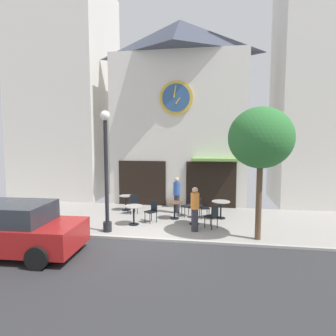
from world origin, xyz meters
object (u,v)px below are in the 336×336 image
at_px(street_lamp, 106,171).
at_px(cafe_chair_by_entrance, 189,204).
at_px(street_tree, 261,139).
at_px(pedestrian_orange, 195,209).
at_px(pedestrian_blue, 177,195).
at_px(parked_car_red, 9,229).
at_px(cafe_table_rightmost, 175,207).
at_px(cafe_chair_under_awning, 133,202).
at_px(cafe_table_leftmost, 221,206).
at_px(cafe_chair_outer, 202,206).
at_px(cafe_table_near_door, 194,211).
at_px(cafe_table_center, 134,211).
at_px(cafe_chair_facing_street, 152,210).
at_px(cafe_table_center_right, 126,200).
at_px(cafe_chair_near_lamp, 213,215).

bearing_deg(street_lamp, cafe_chair_by_entrance, 43.46).
relative_size(street_tree, pedestrian_orange, 2.70).
distance_m(pedestrian_blue, parked_car_red, 7.03).
bearing_deg(street_tree, pedestrian_blue, 136.35).
bearing_deg(pedestrian_blue, street_tree, -43.65).
bearing_deg(street_lamp, cafe_table_rightmost, 43.18).
distance_m(cafe_chair_under_awning, pedestrian_blue, 2.05).
relative_size(street_tree, parked_car_red, 1.03).
bearing_deg(cafe_table_leftmost, cafe_chair_outer, -173.46).
relative_size(pedestrian_orange, parked_car_red, 0.38).
distance_m(cafe_table_leftmost, pedestrian_orange, 2.17).
height_order(cafe_table_rightmost, pedestrian_blue, pedestrian_blue).
xyz_separation_m(cafe_table_rightmost, cafe_chair_by_entrance, (0.56, 0.55, 0.02)).
xyz_separation_m(cafe_table_near_door, pedestrian_blue, (-0.92, 1.66, 0.31)).
height_order(cafe_table_center, cafe_table_rightmost, cafe_table_center).
distance_m(cafe_table_near_door, cafe_chair_by_entrance, 1.27).
bearing_deg(street_tree, cafe_chair_under_awning, 153.45).
bearing_deg(cafe_table_near_door, cafe_chair_under_awning, 157.75).
relative_size(cafe_chair_facing_street, cafe_chair_outer, 1.00).
height_order(cafe_table_center_right, parked_car_red, parked_car_red).
bearing_deg(cafe_table_near_door, street_lamp, -155.57).
height_order(cafe_table_center, cafe_table_leftmost, cafe_table_center).
bearing_deg(pedestrian_blue, parked_car_red, -128.21).
distance_m(cafe_table_center, cafe_table_rightmost, 1.87).
xyz_separation_m(cafe_table_leftmost, parked_car_red, (-6.35, -4.90, 0.20)).
bearing_deg(cafe_table_rightmost, parked_car_red, -133.91).
bearing_deg(cafe_table_center_right, cafe_chair_outer, -12.61).
bearing_deg(cafe_table_center_right, cafe_chair_by_entrance, -10.12).
xyz_separation_m(cafe_chair_by_entrance, pedestrian_orange, (0.42, -2.10, 0.33)).
relative_size(cafe_table_rightmost, cafe_chair_outer, 0.81).
height_order(cafe_chair_by_entrance, cafe_chair_outer, same).
bearing_deg(cafe_table_rightmost, cafe_chair_outer, 12.69).
bearing_deg(pedestrian_blue, cafe_chair_near_lamp, -51.32).
distance_m(cafe_table_rightmost, cafe_chair_by_entrance, 0.78).
bearing_deg(cafe_chair_outer, parked_car_red, -139.13).
height_order(cafe_table_leftmost, parked_car_red, parked_car_red).
relative_size(cafe_chair_near_lamp, pedestrian_blue, 0.54).
distance_m(cafe_table_center_right, parked_car_red, 5.94).
xyz_separation_m(street_lamp, cafe_table_rightmost, (2.24, 2.10, -1.75)).
bearing_deg(cafe_chair_facing_street, cafe_table_center_right, 133.96).
height_order(cafe_chair_under_awning, pedestrian_orange, pedestrian_orange).
bearing_deg(cafe_chair_under_awning, cafe_table_center, -73.18).
xyz_separation_m(cafe_table_center, pedestrian_orange, (2.47, -0.42, 0.31)).
bearing_deg(cafe_table_rightmost, cafe_chair_near_lamp, -34.01).
xyz_separation_m(street_lamp, pedestrian_orange, (3.21, 0.55, -1.40)).
xyz_separation_m(cafe_chair_by_entrance, cafe_chair_outer, (0.63, -0.28, 0.00)).
relative_size(cafe_table_center_right, cafe_table_rightmost, 0.99).
xyz_separation_m(cafe_table_near_door, cafe_table_leftmost, (1.08, 1.04, 0.02)).
bearing_deg(street_lamp, cafe_table_near_door, 24.43).
height_order(cafe_chair_near_lamp, pedestrian_orange, pedestrian_orange).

